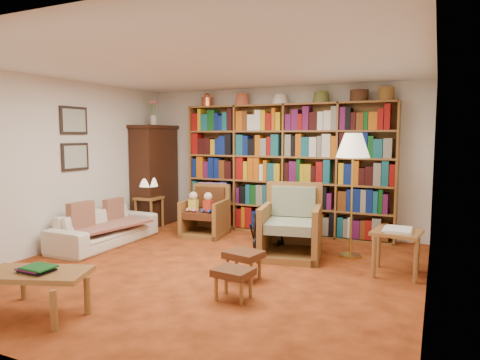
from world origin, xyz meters
The scene contains 23 objects.
floor centered at (0.00, 0.00, 0.00)m, with size 5.00×5.00×0.00m, color #B1491B.
ceiling centered at (0.00, 0.00, 2.50)m, with size 5.00×5.00×0.00m, color white.
wall_back centered at (0.00, 2.50, 1.25)m, with size 5.00×5.00×0.00m, color silver.
wall_front centered at (0.00, -2.50, 1.25)m, with size 5.00×5.00×0.00m, color silver.
wall_left centered at (-2.50, 0.00, 1.25)m, with size 5.00×5.00×0.00m, color silver.
wall_right centered at (2.50, 0.00, 1.25)m, with size 5.00×5.00×0.00m, color silver.
bookshelf centered at (0.20, 2.33, 1.17)m, with size 3.60×0.30×2.42m.
curio_cabinet centered at (-2.25, 2.00, 0.95)m, with size 0.50×0.95×2.40m.
framed_pictures centered at (-2.48, 0.30, 1.62)m, with size 0.03×0.52×0.97m.
sofa centered at (-2.05, 0.42, 0.26)m, with size 0.70×1.80×0.52m, color beige.
sofa_throw centered at (-2.00, 0.42, 0.30)m, with size 0.68×1.27×0.04m, color tan.
cushion_left centered at (-2.18, 0.77, 0.45)m, with size 0.12×0.37×0.37m, color maroon.
cushion_right centered at (-2.18, 0.07, 0.45)m, with size 0.13×0.41×0.41m, color maroon.
side_table_lamp centered at (-2.15, 1.67, 0.42)m, with size 0.44×0.44×0.57m.
table_lamp centered at (-2.15, 1.67, 0.87)m, with size 0.33×0.33×0.45m.
armchair_leather centered at (-0.94, 1.66, 0.35)m, with size 0.75×0.79×0.86m.
armchair_sage centered at (0.76, 1.07, 0.38)m, with size 0.95×0.98×1.00m.
wheelchair centered at (0.34, 1.56, 0.44)m, with size 0.55×0.77×0.96m.
floor_lamp centered at (1.51, 1.32, 1.47)m, with size 0.45×0.45×1.71m.
side_table_papers centered at (2.15, 0.77, 0.46)m, with size 0.60×0.60×0.57m.
footstool_a centered at (0.56, -0.16, 0.28)m, with size 0.46×0.41×0.34m.
footstool_b centered at (0.71, -0.74, 0.26)m, with size 0.41×0.36×0.32m.
coffee_table centered at (-0.81, -1.85, 0.36)m, with size 1.06×0.78×0.47m.
Camera 1 is at (2.55, -4.56, 1.68)m, focal length 32.00 mm.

